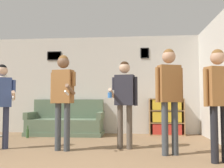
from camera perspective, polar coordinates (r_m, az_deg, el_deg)
The scene contains 9 objects.
wall_back at distance 7.06m, azimuth -4.69°, elevation -0.15°, with size 8.32×0.08×2.70m.
couch at distance 6.81m, azimuth -10.52°, elevation -8.83°, with size 1.99×0.80×0.93m.
bookshelf at distance 6.78m, azimuth 12.33°, elevation -7.33°, with size 0.91×0.30×0.96m.
person_player_foreground_left at distance 5.16m, azimuth -23.97°, elevation -2.74°, with size 0.58×0.38×1.60m.
person_player_foreground_center at distance 4.66m, azimuth -11.17°, elevation -1.57°, with size 0.49×0.52×1.75m.
person_watcher_holding_cup at distance 4.76m, azimuth 2.88°, elevation -2.44°, with size 0.55×0.40×1.66m.
person_spectator_near_bookshelf at distance 4.32m, azimuth 12.96°, elevation -0.97°, with size 0.48×0.30×1.79m.
person_spectator_far_right at distance 4.03m, azimuth 23.16°, elevation -1.74°, with size 0.48×0.31×1.68m.
bottle_on_floor at distance 6.51m, azimuth -18.75°, elevation -10.57°, with size 0.07×0.07×0.29m.
Camera 1 is at (1.21, -2.73, 0.91)m, focal length 40.00 mm.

